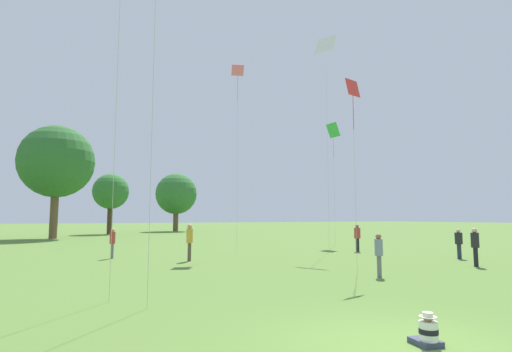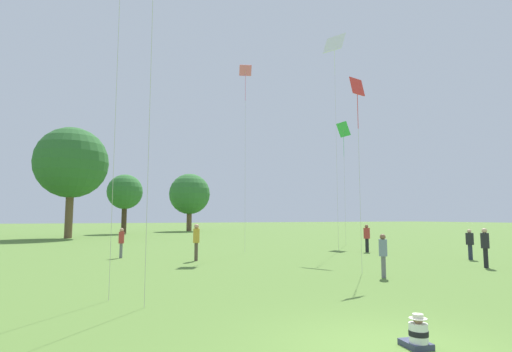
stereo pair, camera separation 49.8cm
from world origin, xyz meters
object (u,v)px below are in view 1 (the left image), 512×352
at_px(kite_1, 333,133).
at_px(person_standing_7, 379,251).
at_px(person_standing_5, 475,243).
at_px(distant_tree_2, 111,192).
at_px(person_standing_3, 459,241).
at_px(seated_toddler, 428,332).
at_px(kite_5, 326,49).
at_px(distant_tree_0, 57,162).
at_px(kite_2, 238,80).
at_px(distant_tree_3, 176,194).
at_px(kite_3, 353,95).
at_px(person_standing_2, 112,240).
at_px(person_standing_0, 190,239).
at_px(person_standing_4, 357,236).

bearing_deg(kite_1, person_standing_7, -172.24).
relative_size(person_standing_5, distant_tree_2, 0.22).
bearing_deg(person_standing_3, seated_toddler, 137.42).
height_order(kite_1, distant_tree_2, kite_1).
bearing_deg(distant_tree_2, person_standing_3, -71.31).
distance_m(kite_5, distant_tree_0, 30.17).
relative_size(kite_2, distant_tree_3, 1.31).
bearing_deg(kite_3, person_standing_2, 160.84).
bearing_deg(distant_tree_3, kite_3, -95.85).
bearing_deg(kite_3, kite_2, 126.56).
bearing_deg(distant_tree_3, kite_2, -98.66).
relative_size(person_standing_2, person_standing_7, 1.01).
bearing_deg(kite_1, distant_tree_0, 84.95).
bearing_deg(person_standing_0, distant_tree_2, -168.33).
xyz_separation_m(seated_toddler, person_standing_0, (-0.01, 14.63, 0.89)).
bearing_deg(seated_toddler, distant_tree_2, 98.83).
distance_m(kite_1, distant_tree_0, 28.64).
distance_m(person_standing_5, kite_5, 15.92).
bearing_deg(kite_1, person_standing_3, -143.55).
relative_size(person_standing_2, kite_2, 0.13).
bearing_deg(seated_toddler, person_standing_7, 61.32).
bearing_deg(kite_3, person_standing_7, -55.32).
distance_m(person_standing_7, kite_3, 6.35).
bearing_deg(distant_tree_2, distant_tree_0, -124.56).
bearing_deg(person_standing_5, kite_1, 141.30).
distance_m(person_standing_7, distant_tree_3, 50.71).
bearing_deg(seated_toddler, kite_2, 85.93).
height_order(seated_toddler, distant_tree_3, distant_tree_3).
distance_m(kite_2, distant_tree_2, 33.11).
xyz_separation_m(person_standing_0, distant_tree_2, (-0.49, 35.53, 4.36)).
xyz_separation_m(person_standing_3, kite_1, (0.52, 11.51, 8.15)).
xyz_separation_m(distant_tree_0, distant_tree_2, (6.30, 9.15, -2.44)).
relative_size(person_standing_4, kite_3, 0.22).
bearing_deg(seated_toddler, kite_5, 67.38).
height_order(kite_3, distant_tree_3, distant_tree_3).
xyz_separation_m(person_standing_2, distant_tree_2, (2.88, 32.56, 4.52)).
xyz_separation_m(kite_5, distant_tree_2, (-10.40, 33.61, -8.21)).
bearing_deg(distant_tree_0, kite_1, -44.10).
bearing_deg(person_standing_4, distant_tree_3, -30.00).
bearing_deg(seated_toddler, person_standing_5, 40.79).
bearing_deg(person_standing_4, person_standing_7, 112.47).
height_order(person_standing_0, kite_3, kite_3).
bearing_deg(person_standing_7, kite_2, -10.19).
bearing_deg(kite_5, person_standing_5, 24.37).
height_order(person_standing_3, person_standing_4, person_standing_4).
bearing_deg(kite_3, person_standing_0, 155.90).
bearing_deg(person_standing_4, kite_5, 15.64).
xyz_separation_m(person_standing_4, person_standing_5, (-0.30, -8.38, 0.01)).
height_order(person_standing_4, kite_5, kite_5).
distance_m(person_standing_0, kite_3, 10.45).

